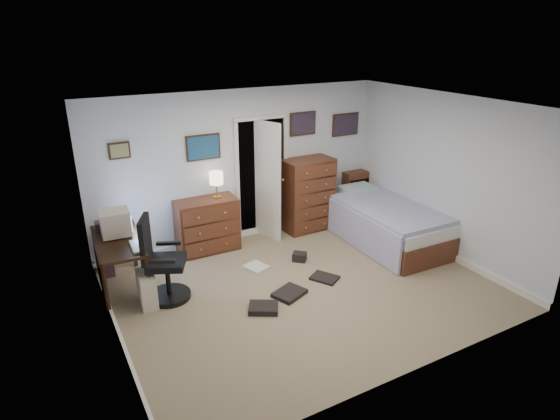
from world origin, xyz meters
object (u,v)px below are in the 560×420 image
at_px(bed, 385,222).
at_px(tall_dresser, 307,194).
at_px(office_chair, 162,268).
at_px(low_dresser, 207,225).
at_px(computer_desk, 112,253).

bearing_deg(bed, tall_dresser, 129.20).
xyz_separation_m(office_chair, bed, (3.76, -0.02, -0.11)).
xyz_separation_m(low_dresser, bed, (2.72, -1.12, -0.09)).
bearing_deg(low_dresser, computer_desk, -157.22).
relative_size(computer_desk, office_chair, 1.14).
height_order(computer_desk, tall_dresser, tall_dresser).
relative_size(computer_desk, bed, 0.59).
height_order(computer_desk, low_dresser, low_dresser).
height_order(computer_desk, office_chair, office_chair).
height_order(office_chair, bed, office_chair).
height_order(office_chair, low_dresser, office_chair).
distance_m(low_dresser, bed, 2.95).
xyz_separation_m(low_dresser, tall_dresser, (1.87, -0.02, 0.21)).
height_order(tall_dresser, bed, tall_dresser).
distance_m(computer_desk, tall_dresser, 3.46).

